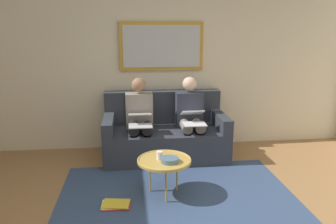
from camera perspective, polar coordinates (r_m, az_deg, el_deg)
wall_rear at (r=5.15m, az=-1.18°, el=8.39°), size 6.00×0.12×2.60m
area_rug at (r=3.83m, az=1.52°, el=-14.02°), size 2.60×1.80×0.01m
couch at (r=4.87m, az=-0.57°, el=-3.79°), size 1.72×0.90×0.90m
framed_mirror at (r=5.03m, az=-1.09°, el=11.12°), size 1.24×0.05×0.71m
coffee_table at (r=3.69m, az=-0.65°, el=-8.29°), size 0.59×0.59×0.43m
cup at (r=3.69m, az=-1.44°, el=-7.37°), size 0.07×0.07×0.09m
bowl at (r=3.61m, az=0.31°, el=-8.18°), size 0.19×0.19×0.05m
person_left at (r=4.78m, az=3.81°, el=-0.51°), size 0.38×0.58×1.14m
laptop_white at (r=4.56m, az=4.33°, el=-0.95°), size 0.30×0.40×0.18m
person_right at (r=4.70m, az=-4.87°, el=-0.77°), size 0.38×0.58×1.14m
laptop_silver at (r=4.46m, az=-4.77°, el=-1.24°), size 0.31×0.37×0.15m
magazine_stack at (r=3.67m, az=-8.85°, el=-15.29°), size 0.31×0.24×0.03m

